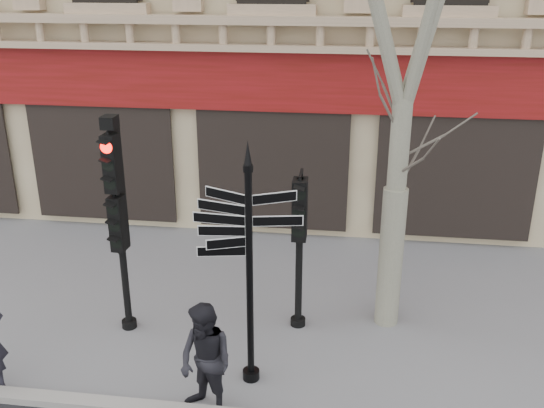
{
  "coord_description": "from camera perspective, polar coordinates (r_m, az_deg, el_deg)",
  "views": [
    {
      "loc": [
        1.74,
        -7.97,
        5.81
      ],
      "look_at": [
        0.57,
        0.6,
        2.45
      ],
      "focal_mm": 40.0,
      "sensor_mm": 36.0,
      "label": 1
    }
  ],
  "objects": [
    {
      "name": "traffic_signal_main",
      "position": [
        10.0,
        -14.36,
        0.33
      ],
      "size": [
        0.43,
        0.32,
        3.74
      ],
      "rotation": [
        0.0,
        0.0,
        -0.06
      ],
      "color": "black",
      "rests_on": "ground"
    },
    {
      "name": "pedestrian_b",
      "position": [
        8.51,
        -6.24,
        -14.56
      ],
      "size": [
        1.04,
        0.98,
        1.71
      ],
      "primitive_type": "imported",
      "rotation": [
        0.0,
        0.0,
        -0.55
      ],
      "color": "black",
      "rests_on": "ground"
    },
    {
      "name": "fingerpost",
      "position": [
        8.32,
        -2.19,
        -2.2
      ],
      "size": [
        1.57,
        1.57,
        3.73
      ],
      "rotation": [
        0.0,
        0.0,
        0.01
      ],
      "color": "black",
      "rests_on": "ground"
    },
    {
      "name": "traffic_signal_secondary",
      "position": [
        9.94,
        2.62,
        -2.04
      ],
      "size": [
        0.46,
        0.33,
        2.71
      ],
      "rotation": [
        0.0,
        0.0,
        0.02
      ],
      "color": "black",
      "rests_on": "ground"
    },
    {
      "name": "ground",
      "position": [
        10.02,
        -3.81,
        -14.28
      ],
      "size": [
        80.0,
        80.0,
        0.0
      ],
      "primitive_type": "plane",
      "color": "slate",
      "rests_on": "ground"
    }
  ]
}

